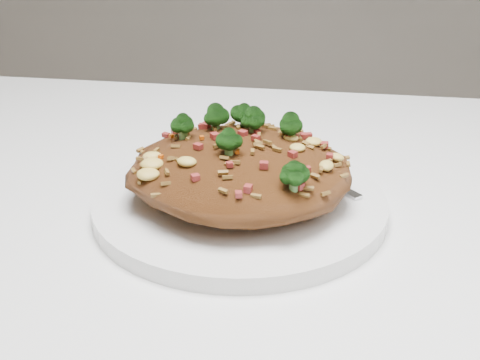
% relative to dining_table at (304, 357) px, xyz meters
% --- Properties ---
extents(dining_table, '(1.20, 0.80, 0.75)m').
position_rel_dining_table_xyz_m(dining_table, '(0.00, 0.00, 0.00)').
color(dining_table, white).
rests_on(dining_table, ground).
extents(plate, '(0.24, 0.24, 0.01)m').
position_rel_dining_table_xyz_m(plate, '(-0.06, 0.06, 0.10)').
color(plate, white).
rests_on(plate, dining_table).
extents(fried_rice, '(0.18, 0.17, 0.07)m').
position_rel_dining_table_xyz_m(fried_rice, '(-0.06, 0.07, 0.14)').
color(fried_rice, brown).
rests_on(fried_rice, plate).
extents(fork, '(0.12, 0.13, 0.00)m').
position_rel_dining_table_xyz_m(fork, '(-0.01, 0.13, 0.11)').
color(fork, silver).
rests_on(fork, plate).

